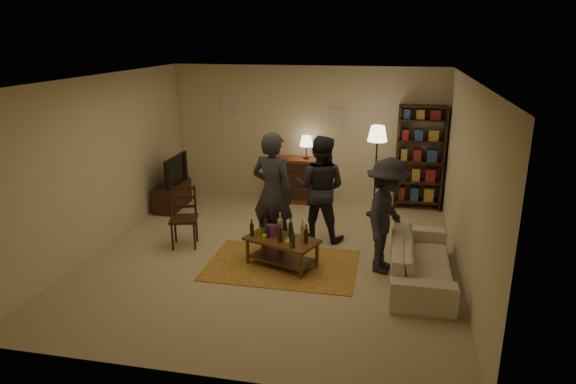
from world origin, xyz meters
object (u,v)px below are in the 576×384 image
(person_right, at_px, (320,188))
(person_by_sofa, at_px, (387,216))
(dining_chair, at_px, (184,214))
(sofa, at_px, (421,260))
(coffee_table, at_px, (282,241))
(person_left, at_px, (273,193))
(dresser, at_px, (294,179))
(tv_stand, at_px, (172,189))
(floor_lamp, at_px, (377,140))
(bookshelf, at_px, (420,157))

(person_right, bearing_deg, person_by_sofa, 145.81)
(dining_chair, height_order, person_by_sofa, person_by_sofa)
(sofa, height_order, person_right, person_right)
(coffee_table, bearing_deg, person_left, 115.97)
(sofa, relative_size, person_left, 1.09)
(coffee_table, xyz_separation_m, person_left, (-0.25, 0.51, 0.57))
(dining_chair, relative_size, person_by_sofa, 0.59)
(person_left, distance_m, person_right, 0.91)
(coffee_table, bearing_deg, dining_chair, 164.92)
(coffee_table, distance_m, sofa, 1.99)
(dresser, bearing_deg, tv_stand, -157.93)
(dresser, xyz_separation_m, sofa, (2.39, -3.11, -0.17))
(dining_chair, distance_m, floor_lamp, 3.70)
(dresser, bearing_deg, coffee_table, -82.40)
(tv_stand, bearing_deg, person_right, -17.57)
(sofa, relative_size, person_right, 1.19)
(floor_lamp, xyz_separation_m, person_left, (-1.48, -1.99, -0.49))
(dining_chair, xyz_separation_m, bookshelf, (3.74, 2.64, 0.51))
(tv_stand, bearing_deg, coffee_table, -38.62)
(dresser, distance_m, floor_lamp, 1.98)
(coffee_table, bearing_deg, tv_stand, 141.38)
(tv_stand, distance_m, bookshelf, 4.84)
(floor_lamp, distance_m, person_by_sofa, 2.45)
(dining_chair, distance_m, bookshelf, 4.61)
(dresser, bearing_deg, person_by_sofa, -56.82)
(person_right, bearing_deg, dining_chair, 27.00)
(bookshelf, bearing_deg, tv_stand, -168.20)
(coffee_table, distance_m, dresser, 3.06)
(person_left, bearing_deg, dining_chair, 18.35)
(dining_chair, height_order, sofa, dining_chair)
(dining_chair, bearing_deg, person_right, 2.49)
(dresser, distance_m, person_right, 2.08)
(bookshelf, bearing_deg, floor_lamp, -142.90)
(dining_chair, xyz_separation_m, floor_lamp, (2.94, 2.04, 0.93))
(tv_stand, distance_m, person_left, 2.95)
(dresser, bearing_deg, dining_chair, -116.79)
(dresser, distance_m, bookshelf, 2.50)
(dresser, relative_size, floor_lamp, 0.80)
(person_left, distance_m, person_by_sofa, 1.78)
(dresser, height_order, person_left, person_left)
(tv_stand, xyz_separation_m, sofa, (4.64, -2.20, -0.08))
(person_right, bearing_deg, floor_lamp, -113.46)
(dresser, height_order, sofa, dresser)
(coffee_table, xyz_separation_m, dining_chair, (-1.71, 0.46, 0.14))
(dining_chair, distance_m, sofa, 3.74)
(person_left, height_order, person_by_sofa, person_left)
(floor_lamp, bearing_deg, tv_stand, -174.49)
(person_right, bearing_deg, tv_stand, -8.96)
(coffee_table, distance_m, person_right, 1.32)
(person_by_sofa, bearing_deg, dresser, 47.88)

